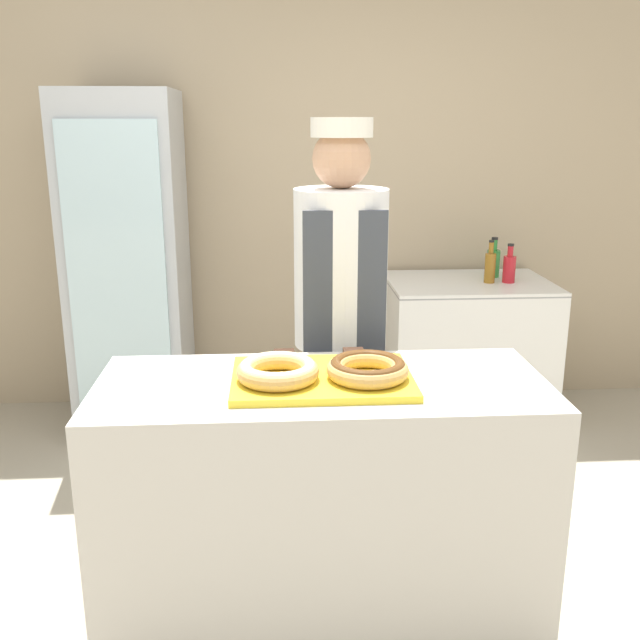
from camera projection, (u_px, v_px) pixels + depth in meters
ground_plane at (322, 615)px, 2.54m from camera, size 14.00×14.00×0.00m
wall_back at (298, 182)px, 4.23m from camera, size 8.00×0.06×2.70m
display_counter at (322, 504)px, 2.42m from camera, size 1.46×0.61×0.89m
serving_tray at (322, 378)px, 2.30m from camera, size 0.58×0.41×0.02m
donut_light_glaze at (278, 370)px, 2.24m from camera, size 0.26×0.26×0.06m
donut_chocolate_glaze at (368, 368)px, 2.26m from camera, size 0.26×0.26×0.06m
brownie_back_left at (284, 356)px, 2.43m from camera, size 0.07×0.07×0.03m
brownie_back_right at (354, 354)px, 2.45m from camera, size 0.07×0.07×0.03m
baker_person at (340, 325)px, 2.87m from camera, size 0.37×0.37×1.71m
beverage_fridge at (129, 267)px, 3.89m from camera, size 0.60×0.61×1.86m
chest_freezer at (466, 349)px, 4.16m from camera, size 0.92×0.67×0.82m
bottle_green at (493, 262)px, 4.14m from camera, size 0.07×0.07×0.23m
bottle_amber at (490, 266)px, 3.99m from camera, size 0.06×0.06×0.24m
bottle_red at (509, 268)px, 4.00m from camera, size 0.07×0.07×0.22m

